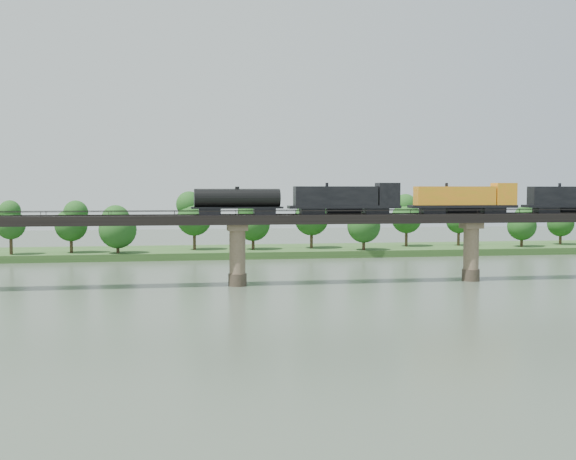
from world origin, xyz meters
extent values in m
plane|color=#384536|center=(0.00, 0.00, 0.00)|extent=(400.00, 400.00, 0.00)
cube|color=#284C1E|center=(0.00, 85.00, 0.80)|extent=(300.00, 24.00, 1.60)
cylinder|color=#473A2D|center=(0.00, 30.00, 1.00)|extent=(3.00, 3.00, 2.00)
cylinder|color=#7F6A53|center=(0.00, 30.00, 5.50)|extent=(2.60, 2.60, 9.00)
cube|color=#7F6A53|center=(0.00, 30.00, 9.50)|extent=(3.20, 3.20, 1.00)
cylinder|color=#473A2D|center=(40.00, 30.00, 1.00)|extent=(3.00, 3.00, 2.00)
cylinder|color=#7F6A53|center=(40.00, 30.00, 5.50)|extent=(2.60, 2.60, 9.00)
cube|color=#7F6A53|center=(40.00, 30.00, 9.50)|extent=(3.20, 3.20, 1.00)
cube|color=black|center=(0.00, 30.00, 10.75)|extent=(220.00, 5.00, 1.50)
cube|color=black|center=(0.00, 29.25, 11.58)|extent=(220.00, 0.12, 0.16)
cube|color=black|center=(0.00, 30.75, 11.58)|extent=(220.00, 0.12, 0.16)
cube|color=black|center=(0.00, 27.60, 12.20)|extent=(220.00, 0.10, 0.10)
cube|color=black|center=(0.00, 32.40, 12.20)|extent=(220.00, 0.10, 0.10)
cube|color=black|center=(0.00, 27.60, 11.85)|extent=(0.08, 0.08, 0.70)
cube|color=black|center=(0.00, 32.40, 11.85)|extent=(0.08, 0.08, 0.70)
cylinder|color=#382619|center=(-44.43, 76.31, 3.35)|extent=(0.70, 0.70, 3.51)
sphere|color=#134313|center=(-44.43, 76.31, 8.03)|extent=(6.31, 6.31, 6.31)
sphere|color=#134313|center=(-44.43, 76.31, 10.96)|extent=(4.73, 4.73, 4.73)
cylinder|color=#382619|center=(-32.24, 78.84, 3.27)|extent=(0.70, 0.70, 3.34)
sphere|color=#134313|center=(-32.24, 78.84, 7.73)|extent=(7.18, 7.18, 7.18)
sphere|color=#134313|center=(-32.24, 78.84, 10.52)|extent=(5.39, 5.39, 5.39)
cylinder|color=#382619|center=(-22.01, 76.15, 3.01)|extent=(0.70, 0.70, 2.83)
sphere|color=#134313|center=(-22.01, 76.15, 6.78)|extent=(8.26, 8.26, 8.26)
sphere|color=#134313|center=(-22.01, 76.15, 9.14)|extent=(6.19, 6.19, 6.19)
cylinder|color=#382619|center=(-5.04, 82.68, 3.58)|extent=(0.70, 0.70, 3.96)
sphere|color=#134313|center=(-5.04, 82.68, 8.87)|extent=(8.07, 8.07, 8.07)
sphere|color=#134313|center=(-5.04, 82.68, 12.17)|extent=(6.05, 6.05, 6.05)
cylinder|color=#382619|center=(8.52, 81.14, 3.23)|extent=(0.70, 0.70, 3.27)
sphere|color=#134313|center=(8.52, 81.14, 7.59)|extent=(8.03, 8.03, 8.03)
sphere|color=#134313|center=(8.52, 81.14, 10.31)|extent=(6.02, 6.02, 6.02)
cylinder|color=#382619|center=(22.65, 82.31, 3.56)|extent=(0.70, 0.70, 3.92)
sphere|color=#134313|center=(22.65, 82.31, 8.79)|extent=(8.29, 8.29, 8.29)
sphere|color=#134313|center=(22.65, 82.31, 12.05)|extent=(6.21, 6.21, 6.21)
cylinder|color=#382619|center=(33.59, 75.35, 3.11)|extent=(0.70, 0.70, 3.02)
sphere|color=#134313|center=(33.59, 75.35, 7.15)|extent=(7.74, 7.74, 7.74)
sphere|color=#134313|center=(33.59, 75.35, 9.67)|extent=(5.80, 5.80, 5.80)
cylinder|color=#382619|center=(46.81, 84.03, 3.50)|extent=(0.70, 0.70, 3.80)
sphere|color=#134313|center=(46.81, 84.03, 8.56)|extent=(7.47, 7.47, 7.47)
sphere|color=#134313|center=(46.81, 84.03, 11.73)|extent=(5.60, 5.60, 5.60)
cylinder|color=#382619|center=(60.48, 84.26, 3.29)|extent=(0.70, 0.70, 3.38)
sphere|color=#134313|center=(60.48, 84.26, 7.80)|extent=(6.23, 6.23, 6.23)
sphere|color=#134313|center=(60.48, 84.26, 10.62)|extent=(4.67, 4.67, 4.67)
cylinder|color=#382619|center=(74.35, 78.39, 2.99)|extent=(0.70, 0.70, 2.77)
sphere|color=#134313|center=(74.35, 78.39, 6.68)|extent=(7.04, 7.04, 7.04)
sphere|color=#134313|center=(74.35, 78.39, 8.99)|extent=(5.28, 5.28, 5.28)
cylinder|color=#382619|center=(87.62, 83.57, 3.07)|extent=(0.70, 0.70, 2.94)
sphere|color=#134313|center=(87.62, 83.57, 7.00)|extent=(6.73, 6.73, 6.73)
sphere|color=#134313|center=(87.62, 83.57, 9.45)|extent=(5.05, 5.05, 5.05)
cube|color=black|center=(53.67, 30.00, 12.04)|extent=(3.94, 2.36, 1.08)
cube|color=black|center=(59.08, 30.00, 12.73)|extent=(18.71, 2.95, 0.49)
cube|color=black|center=(57.61, 30.00, 14.55)|extent=(13.79, 2.66, 3.15)
cylinder|color=black|center=(59.08, 30.00, 12.19)|extent=(5.91, 1.38, 1.38)
cube|color=black|center=(43.82, 30.00, 12.04)|extent=(3.94, 2.36, 1.08)
cube|color=black|center=(32.99, 30.00, 12.04)|extent=(3.94, 2.36, 1.08)
cube|color=black|center=(38.40, 30.00, 12.73)|extent=(18.71, 2.95, 0.49)
cube|color=orange|center=(36.93, 30.00, 14.55)|extent=(13.79, 2.66, 3.15)
cube|color=orange|center=(45.79, 30.00, 14.85)|extent=(3.54, 2.95, 3.74)
cylinder|color=black|center=(38.40, 30.00, 12.19)|extent=(5.91, 1.38, 1.38)
cube|color=black|center=(23.14, 30.00, 12.04)|extent=(3.94, 2.36, 1.08)
cube|color=black|center=(12.31, 30.00, 12.04)|extent=(3.94, 2.36, 1.08)
cube|color=black|center=(17.72, 30.00, 12.73)|extent=(18.71, 2.95, 0.49)
cube|color=black|center=(16.25, 30.00, 14.55)|extent=(13.79, 2.66, 3.15)
cube|color=black|center=(25.11, 30.00, 14.85)|extent=(3.54, 2.95, 3.74)
cylinder|color=black|center=(17.72, 30.00, 12.19)|extent=(5.91, 1.38, 1.38)
cube|color=black|center=(4.43, 30.00, 12.04)|extent=(3.45, 2.17, 1.08)
cube|color=black|center=(-4.43, 30.00, 12.04)|extent=(3.45, 2.17, 1.08)
cube|color=black|center=(0.00, 30.00, 12.68)|extent=(14.77, 2.36, 0.30)
cylinder|color=black|center=(0.00, 30.00, 14.26)|extent=(13.79, 2.95, 2.95)
cylinder|color=black|center=(0.00, 30.00, 15.83)|extent=(0.69, 0.69, 0.49)
camera|label=1|loc=(-10.93, -85.88, 15.62)|focal=45.00mm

